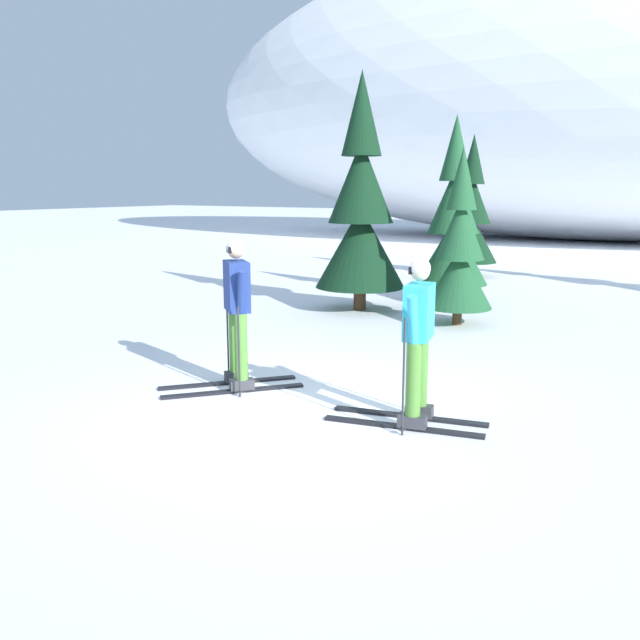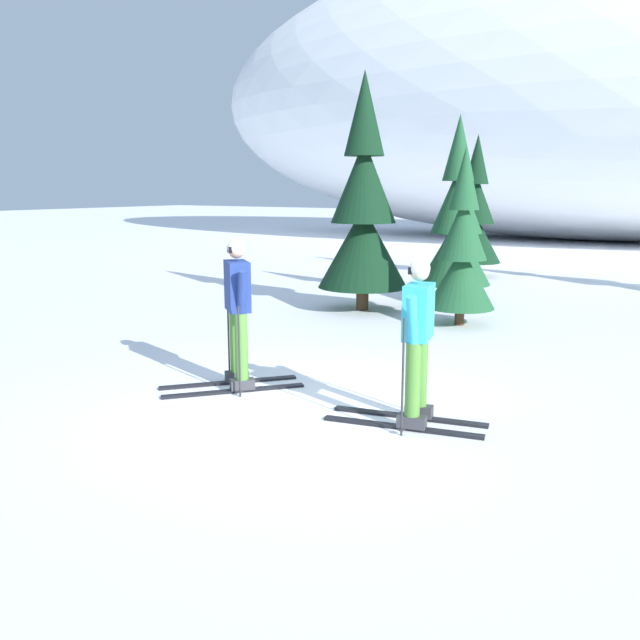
# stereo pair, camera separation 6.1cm
# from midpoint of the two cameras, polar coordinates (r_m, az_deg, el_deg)

# --- Properties ---
(ground_plane) EXTENTS (120.00, 120.00, 0.00)m
(ground_plane) POSITION_cam_midpoint_polar(r_m,az_deg,el_deg) (7.38, -1.95, -7.38)
(ground_plane) COLOR white
(skier_cyan_jacket) EXTENTS (1.67, 0.80, 1.69)m
(skier_cyan_jacket) POSITION_cam_midpoint_polar(r_m,az_deg,el_deg) (6.68, 8.02, -1.62)
(skier_cyan_jacket) COLOR black
(skier_cyan_jacket) RESTS_ON ground
(skier_navy_jacket) EXTENTS (1.44, 1.57, 1.77)m
(skier_navy_jacket) POSITION_cam_midpoint_polar(r_m,az_deg,el_deg) (7.91, -7.32, 0.84)
(skier_navy_jacket) COLOR black
(skier_navy_jacket) RESTS_ON ground
(pine_tree_far_left) EXTENTS (1.73, 1.73, 4.48)m
(pine_tree_far_left) POSITION_cam_midpoint_polar(r_m,az_deg,el_deg) (12.93, 3.35, 9.08)
(pine_tree_far_left) COLOR #47301E
(pine_tree_far_left) RESTS_ON ground
(pine_tree_center_left) EXTENTS (1.44, 1.44, 3.72)m
(pine_tree_center_left) POSITION_cam_midpoint_polar(r_m,az_deg,el_deg) (18.43, 12.63, 8.48)
(pine_tree_center_left) COLOR #47301E
(pine_tree_center_left) RESTS_ON ground
(pine_tree_center) EXTENTS (1.46, 1.46, 3.79)m
(pine_tree_center) POSITION_cam_midpoint_polar(r_m,az_deg,el_deg) (14.09, 11.14, 7.90)
(pine_tree_center) COLOR #47301E
(pine_tree_center) RESTS_ON ground
(pine_tree_center_right) EXTENTS (1.17, 1.17, 3.03)m
(pine_tree_center_right) POSITION_cam_midpoint_polar(r_m,az_deg,el_deg) (11.73, 11.64, 5.68)
(pine_tree_center_right) COLOR #47301E
(pine_tree_center_right) RESTS_ON ground
(snow_ridge_background) EXTENTS (39.11, 17.41, 13.38)m
(snow_ridge_background) POSITION_cam_midpoint_polar(r_m,az_deg,el_deg) (33.22, 22.38, 17.93)
(snow_ridge_background) COLOR white
(snow_ridge_background) RESTS_ON ground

